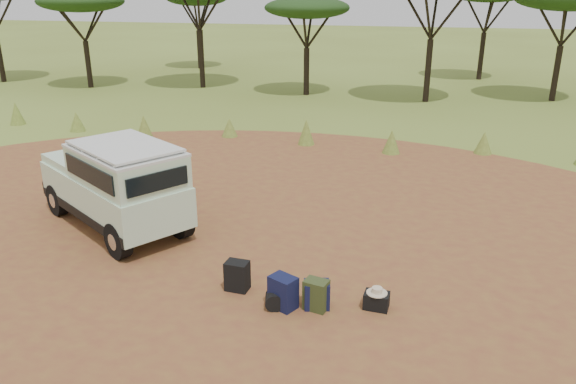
% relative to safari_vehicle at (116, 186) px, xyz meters
% --- Properties ---
extents(ground, '(140.00, 140.00, 0.00)m').
position_rel_safari_vehicle_xyz_m(ground, '(2.71, -0.70, -1.02)').
color(ground, olive).
rests_on(ground, ground).
extents(dirt_clearing, '(23.00, 23.00, 0.01)m').
position_rel_safari_vehicle_xyz_m(dirt_clearing, '(2.71, -0.70, -1.02)').
color(dirt_clearing, brown).
rests_on(dirt_clearing, ground).
extents(grass_fringe, '(36.60, 1.60, 0.90)m').
position_rel_safari_vehicle_xyz_m(grass_fringe, '(2.83, 7.97, -0.62)').
color(grass_fringe, olive).
rests_on(grass_fringe, ground).
extents(safari_vehicle, '(4.53, 3.80, 2.12)m').
position_rel_safari_vehicle_xyz_m(safari_vehicle, '(0.00, 0.00, 0.00)').
color(safari_vehicle, silver).
rests_on(safari_vehicle, ground).
extents(walking_staff, '(0.26, 0.29, 1.56)m').
position_rel_safari_vehicle_xyz_m(walking_staff, '(-0.90, 0.48, -0.24)').
color(walking_staff, brown).
rests_on(walking_staff, ground).
extents(backpack_black, '(0.44, 0.34, 0.57)m').
position_rel_safari_vehicle_xyz_m(backpack_black, '(3.58, -2.08, -0.74)').
color(backpack_black, black).
rests_on(backpack_black, ground).
extents(backpack_navy, '(0.56, 0.50, 0.60)m').
position_rel_safari_vehicle_xyz_m(backpack_navy, '(4.55, -2.47, -0.72)').
color(backpack_navy, '#13153B').
rests_on(backpack_navy, ground).
extents(backpack_olive, '(0.46, 0.38, 0.56)m').
position_rel_safari_vehicle_xyz_m(backpack_olive, '(5.12, -2.39, -0.74)').
color(backpack_olive, '#3C4620').
rests_on(backpack_olive, ground).
extents(duffel_navy, '(0.51, 0.43, 0.49)m').
position_rel_safari_vehicle_xyz_m(duffel_navy, '(5.12, -2.32, -0.78)').
color(duffel_navy, '#13153B').
rests_on(duffel_navy, ground).
extents(hard_case, '(0.45, 0.34, 0.30)m').
position_rel_safari_vehicle_xyz_m(hard_case, '(6.14, -2.12, -0.87)').
color(hard_case, black).
rests_on(hard_case, ground).
extents(stuff_sack, '(0.40, 0.40, 0.32)m').
position_rel_safari_vehicle_xyz_m(stuff_sack, '(4.41, -2.52, -0.86)').
color(stuff_sack, black).
rests_on(stuff_sack, ground).
extents(safari_hat, '(0.36, 0.36, 0.11)m').
position_rel_safari_vehicle_xyz_m(safari_hat, '(6.14, -2.12, -0.68)').
color(safari_hat, beige).
rests_on(safari_hat, hard_case).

